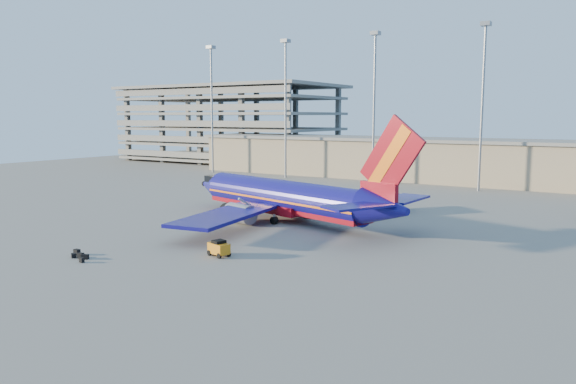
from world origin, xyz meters
name	(u,v)px	position (x,y,z in m)	size (l,w,h in m)	color
ground	(253,225)	(0.00, 0.00, 0.00)	(220.00, 220.00, 0.00)	slate
terminal_building	(469,161)	(10.00, 58.00, 4.32)	(122.00, 16.00, 8.50)	gray
parking_garage	(230,120)	(-62.00, 74.05, 11.73)	(62.00, 32.00, 21.40)	slate
light_mast_row	(426,90)	(5.00, 46.00, 17.55)	(101.60, 1.60, 28.65)	gray
aircraft_main	(288,198)	(2.02, 4.66, 2.80)	(37.90, 35.95, 13.12)	navy
baggage_tug	(219,248)	(6.32, -13.98, 0.78)	(2.35, 1.77, 1.51)	orange
luggage_pile	(79,255)	(-4.05, -21.45, 0.24)	(3.34, 1.97, 0.53)	black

